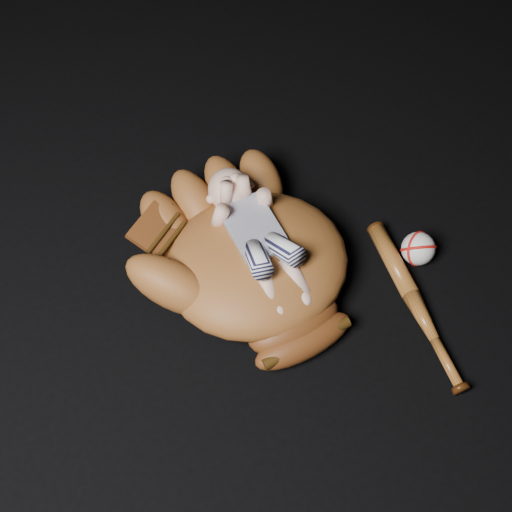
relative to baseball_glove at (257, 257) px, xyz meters
name	(u,v)px	position (x,y,z in m)	size (l,w,h in m)	color
baseball_glove	(257,257)	(0.00, 0.00, 0.00)	(0.46, 0.53, 0.16)	brown
newborn_baby	(259,238)	(0.01, 0.01, 0.05)	(0.15, 0.34, 0.14)	#DBA48D
baseball_bat	(416,304)	(0.26, -0.19, -0.06)	(0.04, 0.40, 0.04)	brown
baseball	(418,249)	(0.33, -0.09, -0.05)	(0.07, 0.07, 0.07)	silver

